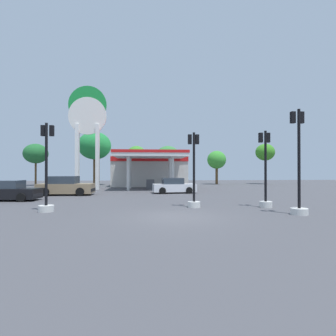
{
  "coord_description": "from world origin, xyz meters",
  "views": [
    {
      "loc": [
        -1.38,
        -12.69,
        2.18
      ],
      "look_at": [
        1.03,
        17.61,
        2.41
      ],
      "focal_mm": 29.19,
      "sensor_mm": 36.0,
      "label": 1
    }
  ],
  "objects_px": {
    "tree_1": "(95,146)",
    "traffic_signal_0": "(299,180)",
    "traffic_signal_2": "(46,183)",
    "car_1": "(66,186)",
    "tree_4": "(217,160)",
    "tree_5": "(265,152)",
    "station_pole_sign": "(87,124)",
    "tree_3": "(168,158)",
    "car_2": "(174,186)",
    "car_0": "(9,191)",
    "traffic_signal_1": "(265,182)",
    "tree_2": "(136,155)",
    "tree_0": "(36,154)",
    "traffic_signal_3": "(194,182)"
  },
  "relations": [
    {
      "from": "car_1",
      "to": "tree_5",
      "type": "bearing_deg",
      "value": 33.41
    },
    {
      "from": "car_0",
      "to": "traffic_signal_0",
      "type": "bearing_deg",
      "value": -23.37
    },
    {
      "from": "tree_5",
      "to": "car_1",
      "type": "bearing_deg",
      "value": -146.59
    },
    {
      "from": "traffic_signal_1",
      "to": "traffic_signal_3",
      "type": "height_order",
      "value": "traffic_signal_1"
    },
    {
      "from": "station_pole_sign",
      "to": "car_1",
      "type": "bearing_deg",
      "value": -93.46
    },
    {
      "from": "traffic_signal_0",
      "to": "tree_5",
      "type": "distance_m",
      "value": 30.58
    },
    {
      "from": "tree_1",
      "to": "traffic_signal_0",
      "type": "bearing_deg",
      "value": -61.35
    },
    {
      "from": "traffic_signal_2",
      "to": "tree_5",
      "type": "bearing_deg",
      "value": 48.11
    },
    {
      "from": "tree_2",
      "to": "tree_5",
      "type": "height_order",
      "value": "tree_5"
    },
    {
      "from": "station_pole_sign",
      "to": "tree_0",
      "type": "distance_m",
      "value": 12.53
    },
    {
      "from": "car_2",
      "to": "tree_2",
      "type": "height_order",
      "value": "tree_2"
    },
    {
      "from": "car_1",
      "to": "car_2",
      "type": "height_order",
      "value": "car_1"
    },
    {
      "from": "tree_0",
      "to": "tree_4",
      "type": "relative_size",
      "value": 1.14
    },
    {
      "from": "tree_4",
      "to": "tree_5",
      "type": "height_order",
      "value": "tree_5"
    },
    {
      "from": "traffic_signal_2",
      "to": "tree_1",
      "type": "height_order",
      "value": "tree_1"
    },
    {
      "from": "traffic_signal_1",
      "to": "tree_0",
      "type": "xyz_separation_m",
      "value": [
        -22.37,
        24.02,
        2.96
      ]
    },
    {
      "from": "tree_3",
      "to": "tree_5",
      "type": "distance_m",
      "value": 15.51
    },
    {
      "from": "traffic_signal_1",
      "to": "tree_1",
      "type": "height_order",
      "value": "tree_1"
    },
    {
      "from": "traffic_signal_1",
      "to": "traffic_signal_3",
      "type": "relative_size",
      "value": 1.02
    },
    {
      "from": "car_2",
      "to": "traffic_signal_0",
      "type": "relative_size",
      "value": 0.8
    },
    {
      "from": "car_1",
      "to": "tree_3",
      "type": "distance_m",
      "value": 18.4
    },
    {
      "from": "station_pole_sign",
      "to": "tree_0",
      "type": "relative_size",
      "value": 1.98
    },
    {
      "from": "car_2",
      "to": "tree_5",
      "type": "distance_m",
      "value": 22.6
    },
    {
      "from": "traffic_signal_3",
      "to": "tree_4",
      "type": "bearing_deg",
      "value": 72.49
    },
    {
      "from": "station_pole_sign",
      "to": "tree_5",
      "type": "distance_m",
      "value": 27.12
    },
    {
      "from": "traffic_signal_0",
      "to": "traffic_signal_2",
      "type": "relative_size",
      "value": 1.11
    },
    {
      "from": "tree_0",
      "to": "tree_2",
      "type": "bearing_deg",
      "value": 11.33
    },
    {
      "from": "tree_0",
      "to": "traffic_signal_2",
      "type": "bearing_deg",
      "value": -67.55
    },
    {
      "from": "traffic_signal_2",
      "to": "tree_0",
      "type": "bearing_deg",
      "value": 112.45
    },
    {
      "from": "car_2",
      "to": "traffic_signal_3",
      "type": "height_order",
      "value": "traffic_signal_3"
    },
    {
      "from": "traffic_signal_0",
      "to": "tree_3",
      "type": "xyz_separation_m",
      "value": [
        -4.35,
        26.6,
        2.28
      ]
    },
    {
      "from": "car_1",
      "to": "tree_3",
      "type": "relative_size",
      "value": 0.82
    },
    {
      "from": "car_1",
      "to": "traffic_signal_2",
      "type": "height_order",
      "value": "traffic_signal_2"
    },
    {
      "from": "tree_0",
      "to": "traffic_signal_3",
      "type": "bearing_deg",
      "value": -52.47
    },
    {
      "from": "traffic_signal_0",
      "to": "tree_2",
      "type": "relative_size",
      "value": 0.88
    },
    {
      "from": "station_pole_sign",
      "to": "tree_3",
      "type": "distance_m",
      "value": 13.22
    },
    {
      "from": "tree_0",
      "to": "car_0",
      "type": "bearing_deg",
      "value": -73.51
    },
    {
      "from": "traffic_signal_0",
      "to": "tree_2",
      "type": "height_order",
      "value": "tree_2"
    },
    {
      "from": "traffic_signal_3",
      "to": "tree_0",
      "type": "distance_m",
      "value": 30.02
    },
    {
      "from": "car_1",
      "to": "car_0",
      "type": "bearing_deg",
      "value": -124.0
    },
    {
      "from": "traffic_signal_2",
      "to": "car_1",
      "type": "bearing_deg",
      "value": 100.36
    },
    {
      "from": "car_1",
      "to": "tree_4",
      "type": "distance_m",
      "value": 24.61
    },
    {
      "from": "station_pole_sign",
      "to": "traffic_signal_1",
      "type": "height_order",
      "value": "station_pole_sign"
    },
    {
      "from": "traffic_signal_2",
      "to": "tree_5",
      "type": "height_order",
      "value": "tree_5"
    },
    {
      "from": "traffic_signal_0",
      "to": "traffic_signal_1",
      "type": "xyz_separation_m",
      "value": [
        -0.52,
        2.61,
        -0.17
      ]
    },
    {
      "from": "traffic_signal_2",
      "to": "tree_5",
      "type": "xyz_separation_m",
      "value": [
        23.7,
        26.43,
        3.44
      ]
    },
    {
      "from": "tree_3",
      "to": "traffic_signal_0",
      "type": "bearing_deg",
      "value": -80.71
    },
    {
      "from": "traffic_signal_0",
      "to": "tree_4",
      "type": "bearing_deg",
      "value": 83.31
    },
    {
      "from": "car_1",
      "to": "tree_2",
      "type": "relative_size",
      "value": 0.79
    },
    {
      "from": "tree_2",
      "to": "station_pole_sign",
      "type": "bearing_deg",
      "value": -114.34
    }
  ]
}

